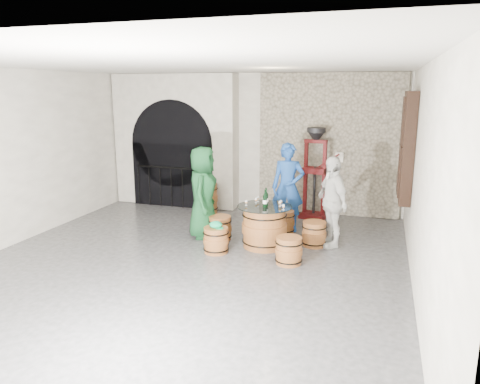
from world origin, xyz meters
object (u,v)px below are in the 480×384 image
(person_green, at_px, (203,193))
(corking_press, at_px, (315,166))
(barrel_table, at_px, (264,227))
(wine_bottle_right, at_px, (266,198))
(barrel_stool_far, at_px, (283,222))
(barrel_stool_near_right, at_px, (289,251))
(person_blue, at_px, (288,187))
(side_barrel, at_px, (207,198))
(barrel_stool_near_left, at_px, (216,240))
(barrel_stool_right, at_px, (314,234))
(wine_bottle_left, at_px, (266,198))
(person_white, at_px, (332,202))
(wine_bottle_center, at_px, (265,200))
(barrel_stool_left, at_px, (220,228))

(person_green, xyz_separation_m, corking_press, (1.86, 1.99, 0.29))
(barrel_table, bearing_deg, wine_bottle_right, 84.14)
(barrel_stool_far, bearing_deg, corking_press, 72.02)
(barrel_stool_near_right, height_order, person_blue, person_blue)
(barrel_stool_far, bearing_deg, wine_bottle_right, -100.39)
(wine_bottle_right, relative_size, side_barrel, 0.46)
(barrel_stool_near_right, height_order, barrel_stool_near_left, same)
(barrel_stool_near_right, xyz_separation_m, corking_press, (-0.02, 2.89, 0.95))
(barrel_stool_right, height_order, barrel_stool_near_left, same)
(barrel_stool_right, xyz_separation_m, side_barrel, (-2.75, 1.59, 0.12))
(wine_bottle_left, bearing_deg, person_blue, 80.34)
(barrel_stool_right, distance_m, side_barrel, 3.18)
(person_blue, bearing_deg, barrel_stool_near_left, -127.38)
(barrel_stool_near_right, xyz_separation_m, person_blue, (-0.40, 1.81, 0.67))
(person_green, relative_size, wine_bottle_left, 5.47)
(wine_bottle_left, height_order, corking_press, corking_press)
(barrel_stool_right, bearing_deg, side_barrel, 149.97)
(person_blue, xyz_separation_m, corking_press, (0.38, 1.08, 0.28))
(barrel_stool_right, bearing_deg, barrel_stool_near_right, -104.78)
(wine_bottle_right, bearing_deg, barrel_stool_right, 16.24)
(barrel_stool_right, distance_m, person_white, 0.68)
(barrel_stool_near_left, bearing_deg, person_white, 27.31)
(person_green, height_order, side_barrel, person_green)
(barrel_stool_right, distance_m, wine_bottle_right, 1.12)
(wine_bottle_center, distance_m, corking_press, 2.35)
(person_blue, distance_m, wine_bottle_left, 1.08)
(wine_bottle_center, bearing_deg, barrel_stool_near_right, -47.08)
(wine_bottle_right, bearing_deg, side_barrel, 135.70)
(barrel_stool_right, xyz_separation_m, person_blue, (-0.67, 0.80, 0.67))
(barrel_stool_left, xyz_separation_m, barrel_stool_right, (1.78, 0.17, 0.00))
(corking_press, bearing_deg, barrel_stool_near_right, -78.93)
(barrel_table, xyz_separation_m, barrel_stool_right, (0.87, 0.31, -0.15))
(person_green, distance_m, person_white, 2.44)
(wine_bottle_left, bearing_deg, barrel_stool_left, 174.07)
(barrel_stool_right, relative_size, person_white, 0.28)
(barrel_stool_near_right, distance_m, side_barrel, 3.60)
(side_barrel, bearing_deg, barrel_stool_right, -30.03)
(barrel_table, relative_size, wine_bottle_center, 3.07)
(barrel_stool_far, distance_m, wine_bottle_left, 1.10)
(barrel_stool_left, relative_size, person_white, 0.28)
(person_green, height_order, corking_press, corking_press)
(barrel_table, relative_size, barrel_stool_far, 2.16)
(wine_bottle_left, height_order, side_barrel, wine_bottle_left)
(person_blue, bearing_deg, barrel_stool_right, -58.10)
(barrel_table, distance_m, barrel_stool_near_left, 0.94)
(side_barrel, bearing_deg, barrel_table, -45.33)
(barrel_stool_near_right, distance_m, person_blue, 1.97)
(barrel_stool_near_left, bearing_deg, barrel_stool_left, 104.19)
(wine_bottle_left, bearing_deg, side_barrel, 135.62)
(person_blue, bearing_deg, barrel_stool_near_right, -85.63)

